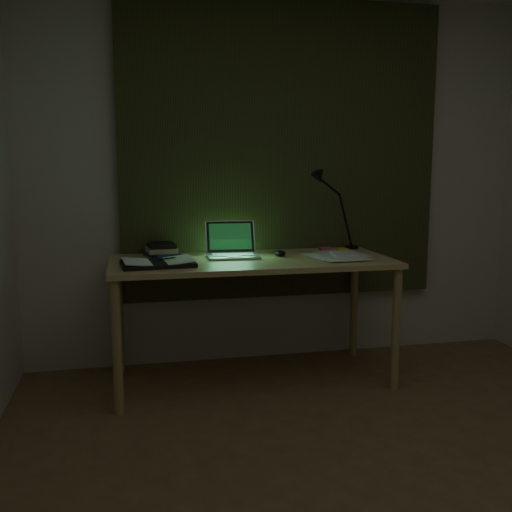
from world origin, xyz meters
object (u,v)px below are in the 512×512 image
Objects in this scene: open_textbook at (158,263)px; desk_lamp at (352,212)px; desk at (252,321)px; laptop at (233,240)px; loose_papers at (336,255)px; book_stack at (161,249)px.

open_textbook is 1.43m from desk_lamp.
desk_lamp reaches higher than open_textbook.
desk is 4.81× the size of laptop.
open_textbook is at bearing -174.55° from loose_papers.
desk is 0.68m from loose_papers.
loose_papers is (1.08, -0.26, -0.03)m from book_stack.
desk_lamp is at bearing 2.28° from book_stack.
loose_papers is (0.65, -0.09, -0.10)m from laptop.
loose_papers is at bearing -13.58° from book_stack.
desk is 0.52m from laptop.
book_stack reaches higher than desk.
loose_papers is (0.54, -0.01, 0.40)m from desk.
laptop is at bearing 172.17° from loose_papers.
loose_papers is at bearing 0.13° from open_textbook.
laptop is 0.96× the size of loose_papers.
laptop is at bearing 143.75° from desk.
open_textbook reaches higher than desk.
desk is at bearing -33.26° from laptop.
loose_papers is 0.73× the size of desk_lamp.
laptop is at bearing -160.01° from desk_lamp.
laptop is 0.52m from open_textbook.
book_stack reaches higher than open_textbook.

